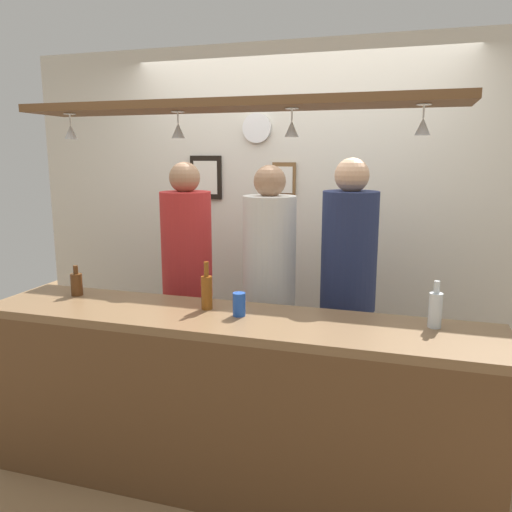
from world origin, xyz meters
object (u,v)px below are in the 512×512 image
object	(u,v)px
person_middle_white_patterned_shirt	(269,272)
wall_clock	(257,128)
picture_frame_crest	(284,180)
bottle_beer_amber_tall	(207,291)
bottle_soda_clear	(435,309)
drink_can	(239,304)
person_left_red_shirt	(187,264)
bottle_beer_brown_stubby	(77,284)
person_right_navy_shirt	(348,272)
picture_frame_caricature	(206,178)

from	to	relation	value
person_middle_white_patterned_shirt	wall_clock	world-z (taller)	wall_clock
wall_clock	picture_frame_crest	bearing A→B (deg)	1.67
picture_frame_crest	person_middle_white_patterned_shirt	bearing A→B (deg)	-83.48
bottle_beer_amber_tall	wall_clock	size ratio (longest dim) A/B	1.18
bottle_soda_clear	wall_clock	distance (m)	2.03
picture_frame_crest	wall_clock	xyz separation A→B (m)	(-0.21, -0.01, 0.38)
person_middle_white_patterned_shirt	drink_can	bearing A→B (deg)	-87.14
picture_frame_crest	bottle_soda_clear	bearing A→B (deg)	-50.16
person_left_red_shirt	wall_clock	world-z (taller)	wall_clock
bottle_beer_brown_stubby	bottle_beer_amber_tall	size ratio (longest dim) A/B	0.69
person_left_red_shirt	picture_frame_crest	xyz separation A→B (m)	(0.50, 0.68, 0.55)
bottle_soda_clear	bottle_beer_amber_tall	bearing A→B (deg)	-177.91
person_middle_white_patterned_shirt	wall_clock	bearing A→B (deg)	113.28
person_right_navy_shirt	bottle_beer_brown_stubby	bearing A→B (deg)	-157.97
person_right_navy_shirt	wall_clock	bearing A→B (deg)	139.70
person_middle_white_patterned_shirt	person_left_red_shirt	bearing A→B (deg)	-180.00
person_left_red_shirt	drink_can	xyz separation A→B (m)	(0.62, -0.71, -0.03)
drink_can	picture_frame_crest	bearing A→B (deg)	94.66
bottle_beer_amber_tall	wall_clock	distance (m)	1.61
person_left_red_shirt	bottle_beer_amber_tall	size ratio (longest dim) A/B	6.68
bottle_soda_clear	drink_can	distance (m)	0.96
bottle_beer_brown_stubby	bottle_soda_clear	xyz separation A→B (m)	(2.00, 0.01, 0.02)
person_right_navy_shirt	wall_clock	size ratio (longest dim) A/B	8.03
person_right_navy_shirt	bottle_soda_clear	xyz separation A→B (m)	(0.49, -0.60, -0.01)
person_right_navy_shirt	drink_can	xyz separation A→B (m)	(-0.47, -0.71, -0.04)
bottle_beer_brown_stubby	drink_can	xyz separation A→B (m)	(1.05, -0.09, -0.01)
person_middle_white_patterned_shirt	bottle_beer_brown_stubby	xyz separation A→B (m)	(-1.01, -0.61, -0.01)
person_middle_white_patterned_shirt	bottle_soda_clear	world-z (taller)	person_middle_white_patterned_shirt
person_right_navy_shirt	drink_can	size ratio (longest dim) A/B	14.47
wall_clock	bottle_soda_clear	bearing A→B (deg)	-44.86
bottle_soda_clear	wall_clock	xyz separation A→B (m)	(-1.28, 1.28, 0.92)
bottle_beer_brown_stubby	bottle_beer_amber_tall	world-z (taller)	bottle_beer_amber_tall
person_right_navy_shirt	bottle_beer_amber_tall	xyz separation A→B (m)	(-0.68, -0.64, -0.01)
person_left_red_shirt	bottle_soda_clear	size ratio (longest dim) A/B	7.55
picture_frame_crest	wall_clock	world-z (taller)	wall_clock
person_right_navy_shirt	drink_can	distance (m)	0.85
wall_clock	person_left_red_shirt	bearing A→B (deg)	-113.18
person_left_red_shirt	picture_frame_caricature	bearing A→B (deg)	101.13
person_right_navy_shirt	person_middle_white_patterned_shirt	bearing A→B (deg)	180.00
person_middle_white_patterned_shirt	person_right_navy_shirt	bearing A→B (deg)	0.00
bottle_beer_amber_tall	picture_frame_crest	bearing A→B (deg)	86.05
picture_frame_crest	picture_frame_caricature	world-z (taller)	picture_frame_caricature
picture_frame_crest	bottle_beer_brown_stubby	bearing A→B (deg)	-125.75
bottle_soda_clear	bottle_beer_amber_tall	size ratio (longest dim) A/B	0.88
bottle_beer_amber_tall	picture_frame_crest	world-z (taller)	picture_frame_crest
drink_can	bottle_beer_amber_tall	bearing A→B (deg)	163.08
person_left_red_shirt	bottle_beer_brown_stubby	distance (m)	0.75
person_left_red_shirt	picture_frame_crest	world-z (taller)	person_left_red_shirt
person_left_red_shirt	picture_frame_crest	size ratio (longest dim) A/B	6.68
bottle_beer_brown_stubby	bottle_beer_amber_tall	xyz separation A→B (m)	(0.84, -0.03, 0.03)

